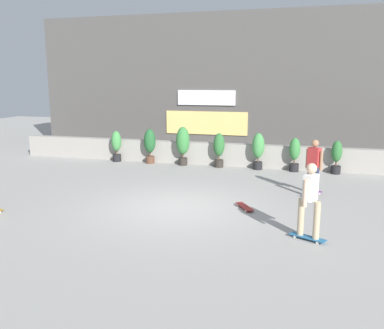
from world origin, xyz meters
TOP-DOWN VIEW (x-y plane):
  - ground_plane at (0.00, 0.00)m, footprint 48.00×48.00m
  - planter_wall at (0.00, 6.00)m, footprint 18.00×0.40m
  - building_backdrop at (-0.00, 10.00)m, footprint 20.00×2.08m
  - potted_plant_0 at (-4.48, 5.55)m, footprint 0.42×0.42m
  - potted_plant_1 at (-2.96, 5.55)m, footprint 0.48×0.48m
  - potted_plant_2 at (-1.53, 5.55)m, footprint 0.55×0.55m
  - potted_plant_3 at (-0.03, 5.55)m, footprint 0.45×0.45m
  - potted_plant_4 at (1.52, 5.55)m, footprint 0.47×0.47m
  - potted_plant_5 at (2.89, 5.55)m, footprint 0.41×0.41m
  - potted_plant_6 at (4.39, 5.55)m, footprint 0.38×0.38m
  - skater_by_wall_left at (3.43, -1.47)m, footprint 0.81×0.53m
  - skater_mid_plaza at (3.54, 2.23)m, footprint 0.61×0.78m
  - skateboard_near_camera at (1.79, 0.38)m, footprint 0.60×0.78m

SIDE VIEW (x-z plane):
  - ground_plane at x=0.00m, z-range 0.00..0.00m
  - skateboard_near_camera at x=1.79m, z-range 0.02..0.10m
  - planter_wall at x=0.00m, z-range 0.00..0.90m
  - potted_plant_6 at x=4.39m, z-range 0.05..1.29m
  - potted_plant_5 at x=2.89m, z-range 0.07..1.36m
  - potted_plant_0 at x=-4.48m, z-range 0.08..1.38m
  - potted_plant_3 at x=-0.03m, z-range 0.09..1.46m
  - potted_plant_4 at x=1.52m, z-range 0.11..1.53m
  - potted_plant_1 at x=-2.96m, z-range 0.11..1.55m
  - potted_plant_2 at x=-1.53m, z-range 0.14..1.71m
  - skater_by_wall_left at x=3.43m, z-range 0.09..1.79m
  - skater_mid_plaza at x=3.54m, z-range 0.09..1.79m
  - building_backdrop at x=0.00m, z-range 0.00..6.50m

